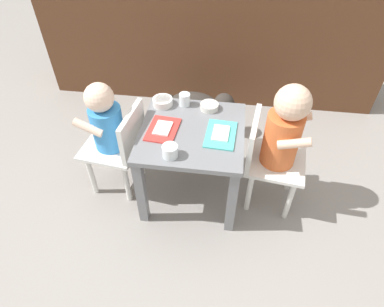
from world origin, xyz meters
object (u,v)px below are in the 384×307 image
object	(u,v)px
dining_table	(192,144)
seated_child_right	(281,135)
water_cup_right	(170,152)
cereal_bowl_left_side	(209,106)
veggie_bowl_far	(163,102)
dog	(199,106)
food_tray_left	(163,129)
seated_child_left	(110,127)
food_tray_right	(221,134)
water_cup_left	(185,100)

from	to	relation	value
dining_table	seated_child_right	world-z (taller)	seated_child_right
water_cup_right	cereal_bowl_left_side	world-z (taller)	water_cup_right
dining_table	veggie_bowl_far	size ratio (longest dim) A/B	4.88
dog	food_tray_left	world-z (taller)	food_tray_left
dining_table	food_tray_left	size ratio (longest dim) A/B	2.48
seated_child_left	food_tray_right	world-z (taller)	seated_child_left
veggie_bowl_far	seated_child_right	bearing A→B (deg)	-17.40
dog	water_cup_right	distance (m)	0.76
cereal_bowl_left_side	dog	bearing A→B (deg)	104.46
dining_table	seated_child_left	xyz separation A→B (m)	(-0.41, 0.00, 0.06)
veggie_bowl_far	food_tray_right	bearing A→B (deg)	-32.53
food_tray_right	cereal_bowl_left_side	size ratio (longest dim) A/B	2.29
dog	water_cup_right	size ratio (longest dim) A/B	6.34
seated_child_left	cereal_bowl_left_side	size ratio (longest dim) A/B	7.02
veggie_bowl_far	cereal_bowl_left_side	size ratio (longest dim) A/B	1.10
veggie_bowl_far	dog	bearing A→B (deg)	66.35
veggie_bowl_far	cereal_bowl_left_side	xyz separation A→B (m)	(0.24, -0.00, -0.00)
food_tray_right	water_cup_right	size ratio (longest dim) A/B	3.03
seated_child_left	cereal_bowl_left_side	bearing A→B (deg)	20.81
seated_child_right	food_tray_left	distance (m)	0.55
seated_child_right	water_cup_right	world-z (taller)	seated_child_right
seated_child_left	food_tray_right	size ratio (longest dim) A/B	3.07
seated_child_right	dog	xyz separation A→B (m)	(-0.43, 0.53, -0.25)
seated_child_right	seated_child_left	bearing A→B (deg)	179.84
water_cup_right	cereal_bowl_left_side	bearing A→B (deg)	69.72
seated_child_left	seated_child_right	size ratio (longest dim) A/B	0.91
water_cup_right	dining_table	bearing A→B (deg)	69.07
dog	water_cup_right	bearing A→B (deg)	-93.60
seated_child_right	cereal_bowl_left_side	xyz separation A→B (m)	(-0.34, 0.18, 0.00)
seated_child_right	food_tray_right	world-z (taller)	seated_child_right
dining_table	food_tray_left	world-z (taller)	food_tray_left
veggie_bowl_far	cereal_bowl_left_side	distance (m)	0.24
dining_table	water_cup_left	bearing A→B (deg)	108.07
seated_child_left	food_tray_left	size ratio (longest dim) A/B	3.24
water_cup_left	veggie_bowl_far	xyz separation A→B (m)	(-0.11, -0.01, -0.01)
food_tray_right	veggie_bowl_far	world-z (taller)	veggie_bowl_far
food_tray_right	cereal_bowl_left_side	xyz separation A→B (m)	(-0.07, 0.20, 0.01)
food_tray_right	dining_table	bearing A→B (deg)	173.07
dining_table	food_tray_left	xyz separation A→B (m)	(-0.14, -0.02, 0.09)
dining_table	food_tray_right	distance (m)	0.17
cereal_bowl_left_side	dining_table	bearing A→B (deg)	-109.62
cereal_bowl_left_side	food_tray_left	bearing A→B (deg)	-135.53
veggie_bowl_far	cereal_bowl_left_side	bearing A→B (deg)	-0.61
seated_child_left	dog	world-z (taller)	seated_child_left
dining_table	veggie_bowl_far	distance (m)	0.28
seated_child_left	veggie_bowl_far	bearing A→B (deg)	38.35
water_cup_left	veggie_bowl_far	size ratio (longest dim) A/B	0.64
seated_child_right	water_cup_left	size ratio (longest dim) A/B	10.87
dog	water_cup_left	world-z (taller)	water_cup_left
food_tray_left	food_tray_right	bearing A→B (deg)	0.00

